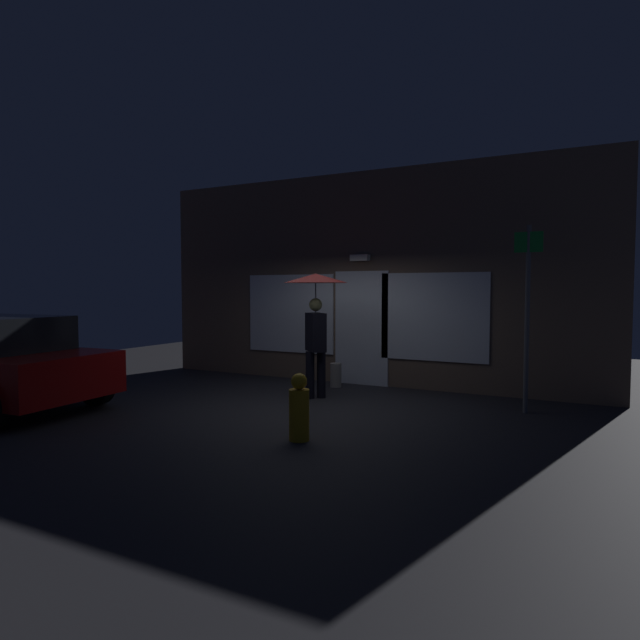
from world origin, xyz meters
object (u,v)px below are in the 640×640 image
fire_hydrant (299,409)px  sidewalk_bollard (336,375)px  street_sign_post (527,308)px  person_with_umbrella (316,304)px

fire_hydrant → sidewalk_bollard: bearing=108.9°
street_sign_post → fire_hydrant: street_sign_post is taller
person_with_umbrella → sidewalk_bollard: 1.76m
sidewalk_bollard → fire_hydrant: (1.18, -3.46, 0.16)m
person_with_umbrella → sidewalk_bollard: (-0.15, 1.09, -1.38)m
person_with_umbrella → street_sign_post: 3.34m
street_sign_post → sidewalk_bollard: (-3.45, 0.61, -1.34)m
fire_hydrant → street_sign_post: bearing=51.5°
person_with_umbrella → sidewalk_bollard: size_ratio=4.67×
sidewalk_bollard → fire_hydrant: 3.66m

